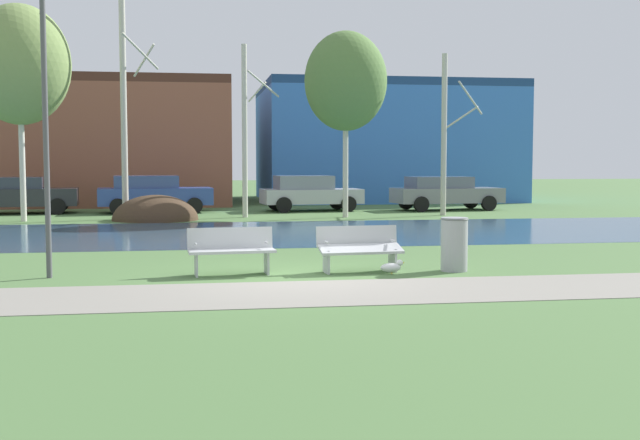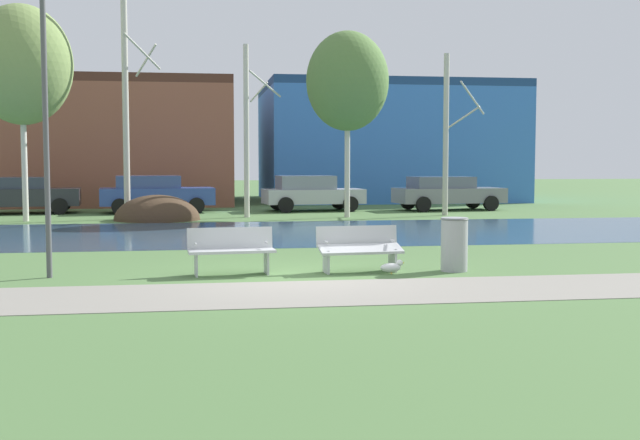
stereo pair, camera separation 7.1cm
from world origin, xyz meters
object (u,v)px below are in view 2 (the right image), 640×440
Objects in this scene: trash_bin at (454,243)px; parked_van_nearest_dark at (21,194)px; bench_left at (231,249)px; parked_hatch_third_silver at (311,192)px; parked_wagon_fourth_grey at (447,192)px; seagull at (392,267)px; bench_right at (359,247)px; parked_sedan_second_blue at (155,193)px; streetlamp at (44,61)px.

trash_bin is 0.23× the size of parked_van_nearest_dark.
bench_left is 4.26m from trash_bin.
parked_hatch_third_silver is 5.82m from parked_wagon_fourth_grey.
parked_hatch_third_silver is at bearing -0.60° from parked_van_nearest_dark.
bench_left is 20.31m from parked_wagon_fourth_grey.
parked_wagon_fourth_grey is (6.89, 18.13, 0.63)m from seagull.
seagull is 18.51m from parked_hatch_third_silver.
bench_right is 18.16m from parked_hatch_third_silver.
parked_sedan_second_blue is at bearing 104.92° from bench_right.
parked_sedan_second_blue is (-5.34, 18.37, 0.66)m from seagull.
parked_sedan_second_blue reaches higher than bench_left.
bench_left is 4.74m from streetlamp.
parked_sedan_second_blue is 6.42m from parked_hatch_third_silver.
parked_van_nearest_dark is at bearing 119.67° from seagull.
trash_bin is 18.78m from parked_wagon_fourth_grey.
parked_wagon_fourth_grey is at bearing -3.27° from parked_hatch_third_silver.
seagull is at bearing -60.33° from parked_van_nearest_dark.
streetlamp is at bearing 178.83° from bench_right.
streetlamp is 19.66m from parked_hatch_third_silver.
parked_hatch_third_silver is (7.33, 17.97, -3.11)m from streetlamp.
parked_sedan_second_blue is at bearing 106.21° from seagull.
parked_sedan_second_blue is (0.92, 17.87, -3.09)m from streetlamp.
parked_sedan_second_blue reaches higher than parked_van_nearest_dark.
parked_sedan_second_blue reaches higher than seagull.
bench_left is at bearing -2.03° from streetlamp.
streetlamp reaches higher than bench_right.
bench_left is 19.74m from parked_van_nearest_dark.
parked_wagon_fourth_grey is (7.44, 17.75, 0.29)m from bench_right.
streetlamp is at bearing -112.20° from parked_hatch_third_silver.
parked_van_nearest_dark is 0.96× the size of parked_sedan_second_blue.
parked_sedan_second_blue is (5.25, -0.22, 0.02)m from parked_van_nearest_dark.
bench_right is 0.36× the size of parked_van_nearest_dark.
trash_bin reaches higher than bench_right.
bench_left is at bearing 172.77° from seagull.
parked_wagon_fourth_grey is (13.15, 17.64, -3.13)m from streetlamp.
bench_left is at bearing 180.00° from bench_right.
trash_bin reaches higher than seagull.
bench_left is 0.36× the size of parked_van_nearest_dark.
seagull is at bearing -73.79° from parked_sedan_second_blue.
bench_left is 3.02m from seagull.
bench_right is (2.43, 0.00, 0.00)m from bench_left.
parked_wagon_fourth_grey is at bearing -1.49° from parked_van_nearest_dark.
bench_right is 1.58× the size of trash_bin.
trash_bin is at bearing -89.36° from parked_hatch_third_silver.
parked_van_nearest_dark is at bearing 177.62° from parked_sedan_second_blue.
parked_wagon_fourth_grey is at bearing 53.30° from streetlamp.
parked_hatch_third_silver reaches higher than bench_left.
trash_bin is at bearing 9.19° from seagull.
streetlamp is 18.16m from parked_sedan_second_blue.
parked_hatch_third_silver is at bearing 0.86° from parked_sedan_second_blue.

